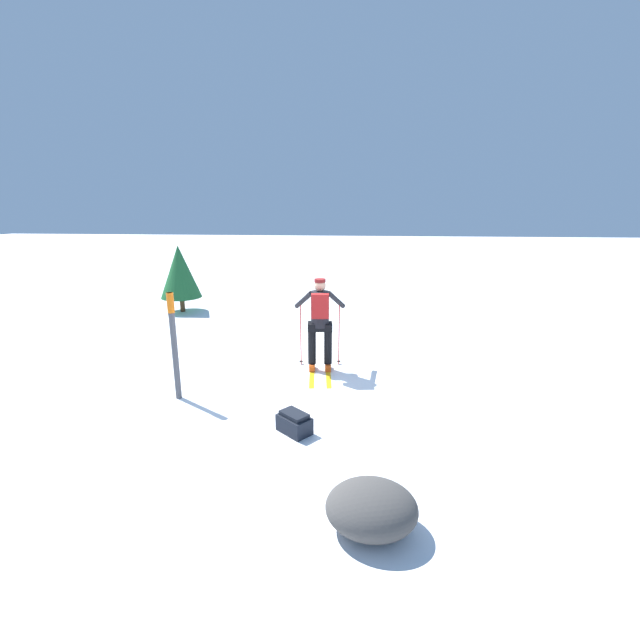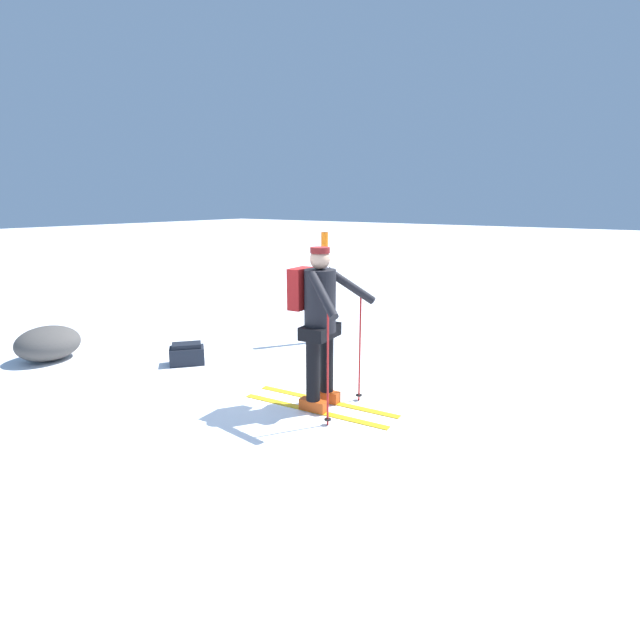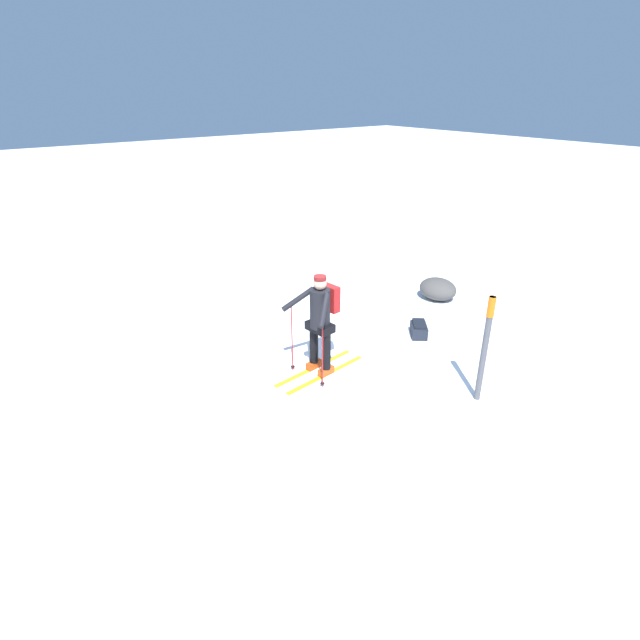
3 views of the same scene
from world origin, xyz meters
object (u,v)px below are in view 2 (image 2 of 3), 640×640
(skier, at_px, (319,318))
(trail_marker, at_px, (325,279))
(dropped_backpack, at_px, (187,354))
(rock_boulder, at_px, (48,343))

(skier, bearing_deg, trail_marker, 33.86)
(dropped_backpack, relative_size, trail_marker, 0.31)
(trail_marker, relative_size, rock_boulder, 1.98)
(skier, xyz_separation_m, trail_marker, (2.16, 1.45, 0.00))
(skier, height_order, rock_boulder, skier)
(trail_marker, bearing_deg, rock_boulder, 139.22)
(trail_marker, bearing_deg, dropped_backpack, 156.35)
(skier, relative_size, rock_boulder, 2.02)
(dropped_backpack, bearing_deg, rock_boulder, 120.31)
(dropped_backpack, height_order, trail_marker, trail_marker)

